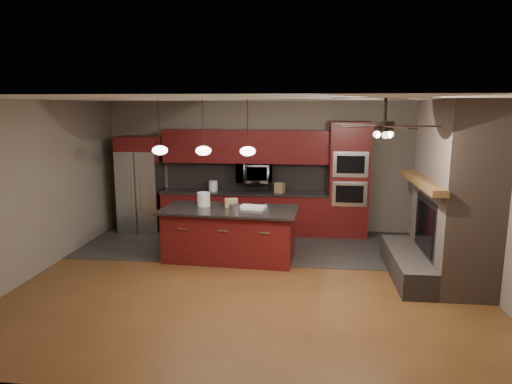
# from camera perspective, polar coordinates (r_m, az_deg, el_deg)

# --- Properties ---
(ground) EXTENTS (7.00, 7.00, 0.00)m
(ground) POSITION_cam_1_polar(r_m,az_deg,el_deg) (7.35, -0.52, -10.83)
(ground) COLOR brown
(ground) RESTS_ON ground
(ceiling) EXTENTS (7.00, 6.00, 0.02)m
(ceiling) POSITION_cam_1_polar(r_m,az_deg,el_deg) (6.84, -0.56, 11.55)
(ceiling) COLOR white
(ceiling) RESTS_ON back_wall
(back_wall) EXTENTS (7.00, 0.02, 2.80)m
(back_wall) POSITION_cam_1_polar(r_m,az_deg,el_deg) (9.91, 1.54, 3.18)
(back_wall) COLOR #726B5B
(back_wall) RESTS_ON ground
(right_wall) EXTENTS (0.02, 6.00, 2.80)m
(right_wall) POSITION_cam_1_polar(r_m,az_deg,el_deg) (7.41, 27.41, -0.61)
(right_wall) COLOR #726B5B
(right_wall) RESTS_ON ground
(left_wall) EXTENTS (0.02, 6.00, 2.80)m
(left_wall) POSITION_cam_1_polar(r_m,az_deg,el_deg) (8.15, -25.77, 0.46)
(left_wall) COLOR #726B5B
(left_wall) RESTS_ON ground
(slate_tile_patch) EXTENTS (7.00, 2.40, 0.01)m
(slate_tile_patch) POSITION_cam_1_polar(r_m,az_deg,el_deg) (9.04, 0.85, -6.63)
(slate_tile_patch) COLOR #302D2B
(slate_tile_patch) RESTS_ON ground
(fireplace_column) EXTENTS (1.30, 2.10, 2.80)m
(fireplace_column) POSITION_cam_1_polar(r_m,az_deg,el_deg) (7.65, 23.06, -0.72)
(fireplace_column) COLOR #6F5A4F
(fireplace_column) RESTS_ON ground
(back_cabinetry) EXTENTS (3.59, 0.64, 2.20)m
(back_cabinetry) POSITION_cam_1_polar(r_m,az_deg,el_deg) (9.79, -1.37, 0.09)
(back_cabinetry) COLOR maroon
(back_cabinetry) RESTS_ON ground
(oven_tower) EXTENTS (0.80, 0.63, 2.38)m
(oven_tower) POSITION_cam_1_polar(r_m,az_deg,el_deg) (9.64, 11.50, 1.50)
(oven_tower) COLOR maroon
(oven_tower) RESTS_ON ground
(microwave) EXTENTS (0.73, 0.41, 0.50)m
(microwave) POSITION_cam_1_polar(r_m,az_deg,el_deg) (9.70, -0.21, 2.43)
(microwave) COLOR silver
(microwave) RESTS_ON back_cabinetry
(refrigerator) EXTENTS (0.88, 0.75, 2.06)m
(refrigerator) POSITION_cam_1_polar(r_m,az_deg,el_deg) (10.20, -14.16, 0.97)
(refrigerator) COLOR silver
(refrigerator) RESTS_ON ground
(kitchen_island) EXTENTS (2.44, 1.22, 0.92)m
(kitchen_island) POSITION_cam_1_polar(r_m,az_deg,el_deg) (8.14, -3.32, -5.24)
(kitchen_island) COLOR maroon
(kitchen_island) RESTS_ON ground
(white_bucket) EXTENTS (0.25, 0.25, 0.25)m
(white_bucket) POSITION_cam_1_polar(r_m,az_deg,el_deg) (8.26, -6.56, -0.91)
(white_bucket) COLOR silver
(white_bucket) RESTS_ON kitchen_island
(paint_can) EXTENTS (0.24, 0.24, 0.13)m
(paint_can) POSITION_cam_1_polar(r_m,az_deg,el_deg) (7.73, -2.65, -2.10)
(paint_can) COLOR #B5B6BB
(paint_can) RESTS_ON kitchen_island
(paint_tray) EXTENTS (0.50, 0.39, 0.04)m
(paint_tray) POSITION_cam_1_polar(r_m,az_deg,el_deg) (8.03, -0.45, -1.93)
(paint_tray) COLOR white
(paint_tray) RESTS_ON kitchen_island
(cardboard_box) EXTENTS (0.26, 0.21, 0.14)m
(cardboard_box) POSITION_cam_1_polar(r_m,az_deg,el_deg) (8.19, -3.12, -1.34)
(cardboard_box) COLOR #A08853
(cardboard_box) RESTS_ON kitchen_island
(counter_bucket) EXTENTS (0.21, 0.21, 0.22)m
(counter_bucket) POSITION_cam_1_polar(r_m,az_deg,el_deg) (9.84, -5.38, 0.77)
(counter_bucket) COLOR white
(counter_bucket) RESTS_ON back_cabinetry
(counter_box) EXTENTS (0.23, 0.21, 0.21)m
(counter_box) POSITION_cam_1_polar(r_m,az_deg,el_deg) (9.61, 2.97, 0.55)
(counter_box) COLOR olive
(counter_box) RESTS_ON back_cabinetry
(pendant_left) EXTENTS (0.26, 0.26, 0.92)m
(pendant_left) POSITION_cam_1_polar(r_m,az_deg,el_deg) (7.92, -11.91, 5.16)
(pendant_left) COLOR black
(pendant_left) RESTS_ON ceiling
(pendant_center) EXTENTS (0.26, 0.26, 0.92)m
(pendant_center) POSITION_cam_1_polar(r_m,az_deg,el_deg) (7.72, -6.59, 5.18)
(pendant_center) COLOR black
(pendant_center) RESTS_ON ceiling
(pendant_right) EXTENTS (0.26, 0.26, 0.92)m
(pendant_right) POSITION_cam_1_polar(r_m,az_deg,el_deg) (7.59, -1.04, 5.15)
(pendant_right) COLOR black
(pendant_right) RESTS_ON ceiling
(ceiling_fan) EXTENTS (1.27, 1.33, 0.41)m
(ceiling_fan) POSITION_cam_1_polar(r_m,az_deg,el_deg) (6.07, 15.77, 8.02)
(ceiling_fan) COLOR black
(ceiling_fan) RESTS_ON ceiling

